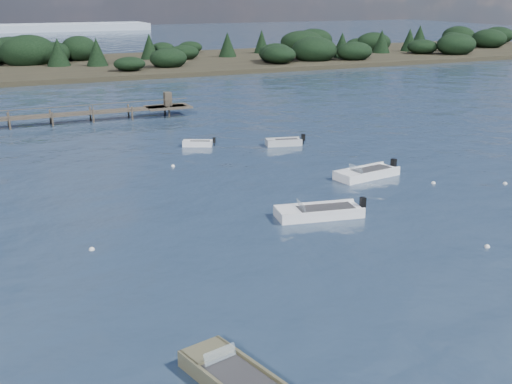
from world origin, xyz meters
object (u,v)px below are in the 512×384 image
tender_far_grey_b (284,143)px  tender_far_white (198,144)px  dinghy_mid_white_a (319,214)px  dinghy_near_olive (238,384)px  dinghy_mid_white_b (366,175)px

tender_far_grey_b → tender_far_white: size_ratio=1.24×
dinghy_mid_white_a → tender_far_white: bearing=91.1°
dinghy_near_olive → dinghy_mid_white_a: size_ratio=0.95×
tender_far_white → dinghy_near_olive: bearing=-107.4°
tender_far_grey_b → dinghy_mid_white_a: 19.80m
dinghy_near_olive → tender_far_white: (11.40, 36.41, -0.03)m
dinghy_mid_white_a → dinghy_mid_white_b: (7.85, 6.34, 0.00)m
dinghy_mid_white_a → dinghy_mid_white_b: dinghy_mid_white_b is taller
dinghy_near_olive → tender_far_white: 38.15m
dinghy_mid_white_a → dinghy_near_olive: bearing=-128.5°
dinghy_near_olive → dinghy_mid_white_a: dinghy_mid_white_a is taller
dinghy_near_olive → dinghy_mid_white_a: 18.96m
dinghy_near_olive → dinghy_mid_white_a: (11.82, 14.83, 0.00)m
dinghy_near_olive → dinghy_mid_white_b: size_ratio=0.99×
tender_far_grey_b → dinghy_mid_white_b: (0.91, -12.20, 0.00)m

